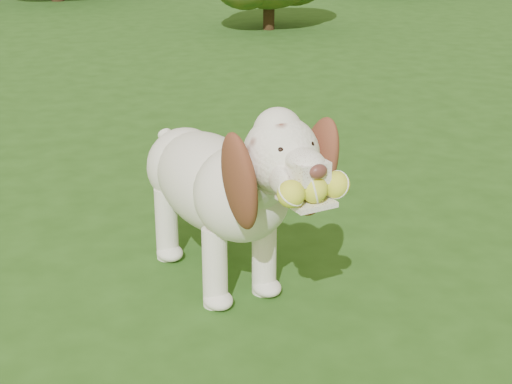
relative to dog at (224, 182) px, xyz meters
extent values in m
plane|color=#244915|center=(0.23, -0.54, -0.47)|extent=(80.00, 80.00, 0.00)
ellipsoid|color=white|center=(-0.03, 0.12, -0.04)|extent=(0.54, 0.81, 0.39)
ellipsoid|color=white|center=(0.04, -0.16, 0.00)|extent=(0.46, 0.46, 0.38)
ellipsoid|color=white|center=(-0.08, 0.37, -0.05)|extent=(0.42, 0.42, 0.35)
cylinder|color=white|center=(0.07, -0.30, 0.11)|extent=(0.26, 0.34, 0.30)
sphere|color=white|center=(0.10, -0.44, 0.25)|extent=(0.32, 0.32, 0.27)
sphere|color=white|center=(0.09, -0.42, 0.32)|extent=(0.21, 0.21, 0.18)
cube|color=white|center=(0.13, -0.59, 0.25)|extent=(0.14, 0.18, 0.07)
ellipsoid|color=#592D28|center=(0.15, -0.67, 0.26)|extent=(0.07, 0.05, 0.05)
cube|color=white|center=(0.14, -0.61, 0.14)|extent=(0.18, 0.20, 0.02)
ellipsoid|color=brown|center=(-0.06, -0.47, 0.17)|extent=(0.18, 0.28, 0.42)
ellipsoid|color=brown|center=(0.25, -0.40, 0.17)|extent=(0.20, 0.25, 0.42)
cylinder|color=white|center=(-0.12, 0.53, -0.01)|extent=(0.11, 0.20, 0.15)
cylinder|color=white|center=(-0.08, -0.16, -0.30)|extent=(0.12, 0.12, 0.34)
cylinder|color=white|center=(0.14, -0.11, -0.30)|extent=(0.12, 0.12, 0.34)
cylinder|color=white|center=(-0.19, 0.32, -0.30)|extent=(0.12, 0.12, 0.34)
cylinder|color=white|center=(0.03, 0.37, -0.30)|extent=(0.12, 0.12, 0.34)
sphere|color=#F6ED42|center=(0.06, -0.67, 0.19)|extent=(0.11, 0.11, 0.09)
sphere|color=#F6ED42|center=(0.15, -0.65, 0.19)|extent=(0.11, 0.11, 0.09)
sphere|color=#F6ED42|center=(0.23, -0.63, 0.19)|extent=(0.11, 0.11, 0.09)
cylinder|color=#382314|center=(2.04, 6.01, -0.25)|extent=(0.13, 0.13, 0.43)
camera|label=1|loc=(-0.70, -2.89, 1.12)|focal=55.00mm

